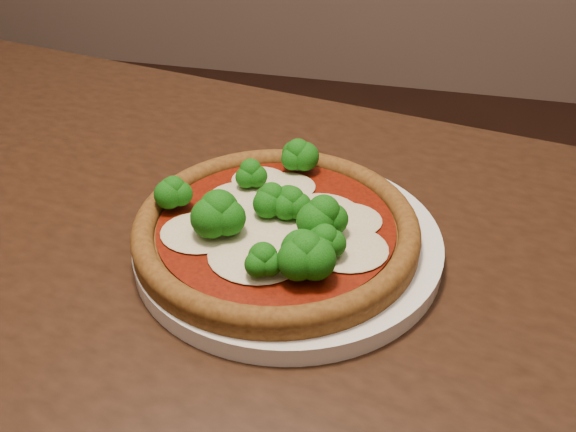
# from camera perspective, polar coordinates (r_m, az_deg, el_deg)

# --- Properties ---
(dining_table) EXTENTS (1.34, 0.95, 0.75)m
(dining_table) POSITION_cam_1_polar(r_m,az_deg,el_deg) (0.67, -6.79, -10.89)
(dining_table) COLOR black
(dining_table) RESTS_ON floor
(plate) EXTENTS (0.28, 0.28, 0.02)m
(plate) POSITION_cam_1_polar(r_m,az_deg,el_deg) (0.60, 0.00, -2.42)
(plate) COLOR white
(plate) RESTS_ON dining_table
(pizza) EXTENTS (0.26, 0.26, 0.06)m
(pizza) POSITION_cam_1_polar(r_m,az_deg,el_deg) (0.58, -1.04, -0.70)
(pizza) COLOR brown
(pizza) RESTS_ON plate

